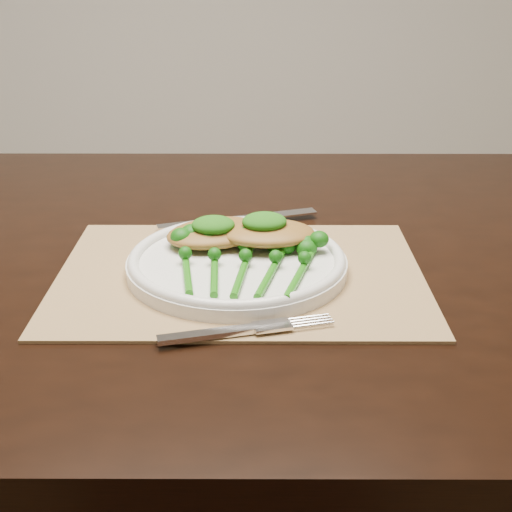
{
  "coord_description": "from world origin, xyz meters",
  "views": [
    {
      "loc": [
        0.07,
        -0.87,
        1.11
      ],
      "look_at": [
        0.12,
        -0.11,
        0.78
      ],
      "focal_mm": 50.0,
      "sensor_mm": 36.0,
      "label": 1
    }
  ],
  "objects": [
    {
      "name": "pesto_dollop_left",
      "position": [
        0.07,
        -0.05,
        0.8
      ],
      "size": [
        0.05,
        0.05,
        0.02
      ],
      "primitive_type": "ellipsoid",
      "color": "#12490A",
      "rests_on": "chicken_fillet_left"
    },
    {
      "name": "placemat",
      "position": [
        0.1,
        -0.1,
        0.75
      ],
      "size": [
        0.46,
        0.35,
        0.0
      ],
      "primitive_type": "cube",
      "rotation": [
        0.0,
        0.0,
        -0.07
      ],
      "color": "#99784E",
      "rests_on": "dining_table"
    },
    {
      "name": "broccolini_bundle",
      "position": [
        0.1,
        -0.13,
        0.77
      ],
      "size": [
        0.18,
        0.2,
        0.04
      ],
      "rotation": [
        0.0,
        0.0,
        -0.17
      ],
      "color": "#19640D",
      "rests_on": "dinner_plate"
    },
    {
      "name": "pesto_dollop_right",
      "position": [
        0.14,
        -0.06,
        0.8
      ],
      "size": [
        0.06,
        0.05,
        0.02
      ],
      "primitive_type": "ellipsoid",
      "color": "#12490A",
      "rests_on": "chicken_fillet_right"
    },
    {
      "name": "fork",
      "position": [
        0.11,
        -0.24,
        0.76
      ],
      "size": [
        0.18,
        0.05,
        0.01
      ],
      "rotation": [
        0.0,
        0.0,
        0.18
      ],
      "color": "silver",
      "rests_on": "placemat"
    },
    {
      "name": "chicken_fillet_right",
      "position": [
        0.14,
        -0.06,
        0.79
      ],
      "size": [
        0.12,
        0.09,
        0.02
      ],
      "primitive_type": "ellipsoid",
      "rotation": [
        0.0,
        0.0,
        -0.06
      ],
      "color": "olive",
      "rests_on": "dinner_plate"
    },
    {
      "name": "knife",
      "position": [
        0.09,
        0.06,
        0.76
      ],
      "size": [
        0.23,
        0.07,
        0.01
      ],
      "rotation": [
        0.0,
        0.0,
        0.24
      ],
      "color": "silver",
      "rests_on": "placemat"
    },
    {
      "name": "chicken_fillet_left",
      "position": [
        0.08,
        -0.04,
        0.78
      ],
      "size": [
        0.15,
        0.13,
        0.03
      ],
      "primitive_type": "ellipsoid",
      "rotation": [
        0.0,
        0.0,
        0.34
      ],
      "color": "olive",
      "rests_on": "dinner_plate"
    },
    {
      "name": "dinner_plate",
      "position": [
        0.1,
        -0.09,
        0.77
      ],
      "size": [
        0.26,
        0.26,
        0.02
      ],
      "color": "silver",
      "rests_on": "placemat"
    },
    {
      "name": "dining_table",
      "position": [
        0.05,
        0.0,
        0.38
      ],
      "size": [
        1.66,
        1.01,
        0.75
      ],
      "rotation": [
        0.0,
        0.0,
        -0.07
      ],
      "color": "black",
      "rests_on": "ground"
    }
  ]
}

